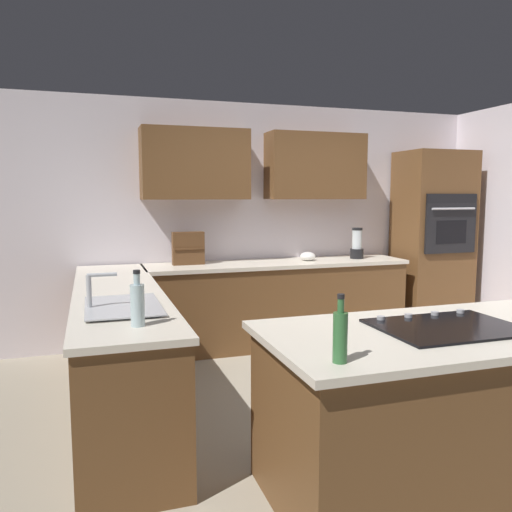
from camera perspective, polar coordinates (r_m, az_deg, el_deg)
The scene contains 16 objects.
ground_plane at distance 4.24m, azimuth 12.15°, elevation -15.67°, with size 14.00×14.00×0.00m, color #9E937F.
wall_back at distance 5.76m, azimuth 1.61°, elevation 5.30°, with size 6.00×0.44×2.60m.
lower_cabinets_back at distance 5.57m, azimuth 2.41°, elevation -5.46°, with size 2.80×0.60×0.86m, color brown.
countertop_back at distance 5.49m, azimuth 2.43°, elevation -0.86°, with size 2.84×0.64×0.04m, color silver.
lower_cabinets_side at distance 4.10m, azimuth -14.94°, elevation -10.15°, with size 0.60×2.90×0.86m, color brown.
countertop_side at distance 4.00m, azimuth -15.14°, elevation -3.96°, with size 0.64×2.94×0.04m, color silver.
island_base at distance 3.10m, azimuth 20.20°, elevation -15.97°, with size 1.93×0.92×0.86m, color brown.
island_top at distance 2.96m, azimuth 20.55°, elevation -7.90°, with size 2.01×1.00×0.04m, color silver.
wall_oven at distance 6.41m, azimuth 19.03°, elevation 1.49°, with size 0.80×0.66×2.11m.
sink_unit at distance 3.35m, azimuth -14.73°, elevation -5.36°, with size 0.46×0.70×0.23m.
cooktop at distance 2.96m, azimuth 20.51°, elevation -7.36°, with size 0.76×0.56×0.03m.
blender at distance 5.87m, azimuth 11.16°, elevation 1.17°, with size 0.15×0.15×0.35m.
mixing_bowl at distance 5.61m, azimuth 5.78°, elevation -0.03°, with size 0.17×0.17×0.09m, color white.
spice_rack at distance 5.29m, azimuth -7.55°, elevation 0.86°, with size 0.32×0.11×0.34m.
dish_soap_bottle at distance 2.86m, azimuth -13.05°, elevation -5.17°, with size 0.08×0.08×0.31m.
oil_bottle at distance 2.22m, azimuth 9.35°, elevation -8.69°, with size 0.06×0.06×0.30m.
Camera 1 is at (2.00, 3.38, 1.61)m, focal length 35.95 mm.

